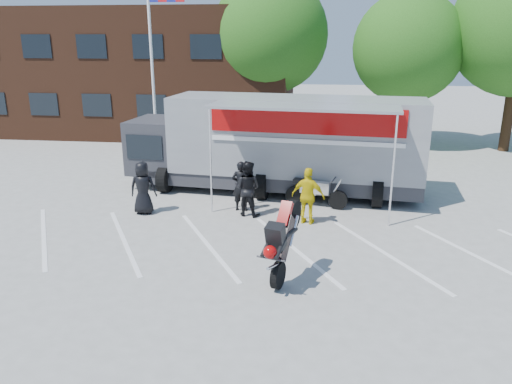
% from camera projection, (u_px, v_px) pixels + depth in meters
% --- Properties ---
extents(ground, '(100.00, 100.00, 0.00)m').
position_uv_depth(ground, '(285.00, 265.00, 12.54)').
color(ground, '#A4A49F').
rests_on(ground, ground).
extents(parking_bay_lines, '(18.09, 13.33, 0.01)m').
position_uv_depth(parking_bay_lines, '(287.00, 248.00, 13.48)').
color(parking_bay_lines, white).
rests_on(parking_bay_lines, ground).
extents(office_building, '(18.00, 8.00, 7.00)m').
position_uv_depth(office_building, '(139.00, 71.00, 29.73)').
color(office_building, '#4F2A19').
rests_on(office_building, ground).
extents(flagpole, '(1.61, 0.12, 8.00)m').
position_uv_depth(flagpole, '(157.00, 47.00, 21.25)').
color(flagpole, white).
rests_on(flagpole, ground).
extents(tree_left, '(6.12, 6.12, 8.64)m').
position_uv_depth(tree_left, '(270.00, 35.00, 26.27)').
color(tree_left, '#382314').
rests_on(tree_left, ground).
extents(tree_mid, '(5.44, 5.44, 7.68)m').
position_uv_depth(tree_mid, '(408.00, 48.00, 24.68)').
color(tree_mid, '#382314').
rests_on(tree_mid, ground).
extents(transporter_truck, '(11.33, 6.30, 3.45)m').
position_uv_depth(transporter_truck, '(281.00, 191.00, 18.50)').
color(transporter_truck, gray).
rests_on(transporter_truck, ground).
extents(parked_motorcycle, '(2.27, 1.18, 1.13)m').
position_uv_depth(parked_motorcycle, '(316.00, 207.00, 16.80)').
color(parked_motorcycle, silver).
rests_on(parked_motorcycle, ground).
extents(stunt_bike_rider, '(1.32, 1.95, 2.10)m').
position_uv_depth(stunt_bike_rider, '(289.00, 276.00, 11.92)').
color(stunt_bike_rider, black).
rests_on(stunt_bike_rider, ground).
extents(spectator_leather_a, '(0.88, 0.61, 1.72)m').
position_uv_depth(spectator_leather_a, '(143.00, 188.00, 15.94)').
color(spectator_leather_a, black).
rests_on(spectator_leather_a, ground).
extents(spectator_leather_b, '(0.62, 0.42, 1.66)m').
position_uv_depth(spectator_leather_b, '(241.00, 186.00, 16.23)').
color(spectator_leather_b, black).
rests_on(spectator_leather_b, ground).
extents(spectator_leather_c, '(1.01, 0.87, 1.78)m').
position_uv_depth(spectator_leather_c, '(247.00, 188.00, 15.77)').
color(spectator_leather_c, black).
rests_on(spectator_leather_c, ground).
extents(spectator_hivis, '(1.10, 0.67, 1.75)m').
position_uv_depth(spectator_hivis, '(308.00, 196.00, 15.06)').
color(spectator_hivis, yellow).
rests_on(spectator_hivis, ground).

